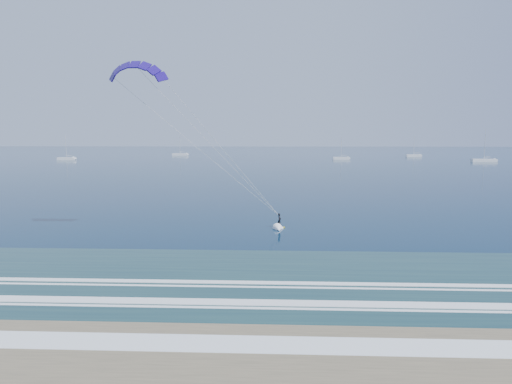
{
  "coord_description": "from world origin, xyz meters",
  "views": [
    {
      "loc": [
        6.7,
        -22.57,
        10.64
      ],
      "look_at": [
        4.64,
        24.97,
        4.8
      ],
      "focal_mm": 32.0,
      "sensor_mm": 36.0,
      "label": 1
    }
  ],
  "objects_px": {
    "kitesurfer_rig": "(212,145)",
    "sailboat_0": "(67,158)",
    "sailboat_3": "(414,155)",
    "sailboat_4": "(484,160)",
    "sailboat_1": "(180,154)",
    "sailboat_2": "(341,158)"
  },
  "relations": [
    {
      "from": "sailboat_0",
      "to": "sailboat_4",
      "type": "distance_m",
      "value": 181.03
    },
    {
      "from": "sailboat_0",
      "to": "sailboat_3",
      "type": "bearing_deg",
      "value": 13.31
    },
    {
      "from": "kitesurfer_rig",
      "to": "sailboat_0",
      "type": "relative_size",
      "value": 1.79
    },
    {
      "from": "sailboat_1",
      "to": "sailboat_3",
      "type": "xyz_separation_m",
      "value": [
        124.45,
        -10.26,
        -0.01
      ]
    },
    {
      "from": "sailboat_4",
      "to": "kitesurfer_rig",
      "type": "bearing_deg",
      "value": -122.9
    },
    {
      "from": "kitesurfer_rig",
      "to": "sailboat_3",
      "type": "bearing_deg",
      "value": 67.66
    },
    {
      "from": "sailboat_3",
      "to": "sailboat_4",
      "type": "xyz_separation_m",
      "value": [
        15.3,
        -46.09,
        0.02
      ]
    },
    {
      "from": "sailboat_1",
      "to": "sailboat_4",
      "type": "bearing_deg",
      "value": -21.96
    },
    {
      "from": "kitesurfer_rig",
      "to": "sailboat_1",
      "type": "bearing_deg",
      "value": 102.85
    },
    {
      "from": "sailboat_0",
      "to": "sailboat_3",
      "type": "relative_size",
      "value": 1.02
    },
    {
      "from": "sailboat_2",
      "to": "sailboat_4",
      "type": "xyz_separation_m",
      "value": [
        57.1,
        -15.23,
        0.02
      ]
    },
    {
      "from": "sailboat_0",
      "to": "sailboat_2",
      "type": "bearing_deg",
      "value": 3.85
    },
    {
      "from": "sailboat_3",
      "to": "kitesurfer_rig",
      "type": "bearing_deg",
      "value": -112.34
    },
    {
      "from": "sailboat_3",
      "to": "sailboat_4",
      "type": "distance_m",
      "value": 48.57
    },
    {
      "from": "sailboat_1",
      "to": "sailboat_4",
      "type": "distance_m",
      "value": 150.69
    },
    {
      "from": "kitesurfer_rig",
      "to": "sailboat_0",
      "type": "xyz_separation_m",
      "value": [
        -87.07,
        151.92,
        -8.97
      ]
    },
    {
      "from": "kitesurfer_rig",
      "to": "sailboat_0",
      "type": "height_order",
      "value": "kitesurfer_rig"
    },
    {
      "from": "sailboat_0",
      "to": "sailboat_1",
      "type": "relative_size",
      "value": 0.93
    },
    {
      "from": "sailboat_1",
      "to": "sailboat_0",
      "type": "bearing_deg",
      "value": -129.77
    },
    {
      "from": "kitesurfer_rig",
      "to": "sailboat_1",
      "type": "relative_size",
      "value": 1.67
    },
    {
      "from": "kitesurfer_rig",
      "to": "sailboat_1",
      "type": "height_order",
      "value": "kitesurfer_rig"
    },
    {
      "from": "sailboat_2",
      "to": "sailboat_3",
      "type": "bearing_deg",
      "value": 36.44
    }
  ]
}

